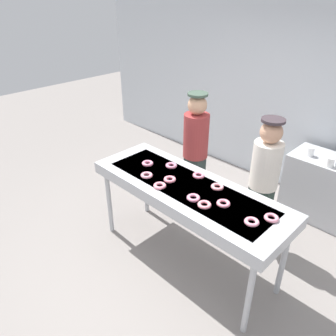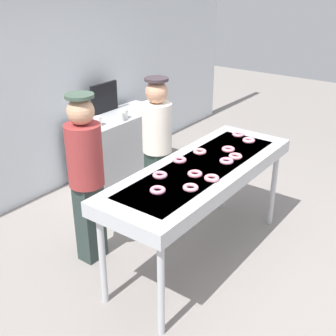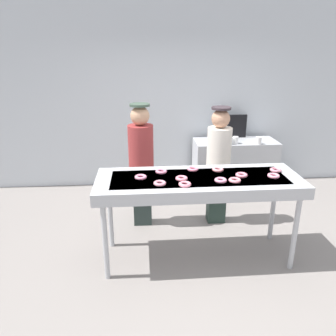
{
  "view_description": "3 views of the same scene",
  "coord_description": "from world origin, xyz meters",
  "px_view_note": "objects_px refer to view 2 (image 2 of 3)",
  "views": [
    {
      "loc": [
        1.84,
        -2.13,
        2.76
      ],
      "look_at": [
        -0.32,
        0.04,
        1.05
      ],
      "focal_mm": 35.02,
      "sensor_mm": 36.0,
      "label": 1
    },
    {
      "loc": [
        -2.99,
        -1.85,
        2.6
      ],
      "look_at": [
        -0.32,
        0.14,
        1.05
      ],
      "focal_mm": 46.17,
      "sensor_mm": 36.0,
      "label": 2
    },
    {
      "loc": [
        -0.59,
        -3.21,
        2.27
      ],
      "look_at": [
        -0.33,
        0.02,
        1.09
      ],
      "focal_mm": 35.09,
      "sensor_mm": 36.0,
      "label": 3
    }
  ],
  "objects_px": {
    "strawberry_donut_0": "(226,161)",
    "worker_baker": "(86,171)",
    "strawberry_donut_1": "(180,160)",
    "paper_cup_2": "(145,108)",
    "strawberry_donut_8": "(191,188)",
    "strawberry_donut_10": "(212,178)",
    "strawberry_donut_7": "(195,174)",
    "menu_display": "(104,98)",
    "strawberry_donut_11": "(158,190)",
    "paper_cup_1": "(124,114)",
    "prep_counter": "(120,146)",
    "strawberry_donut_4": "(235,156)",
    "strawberry_donut_5": "(200,152)",
    "paper_cup_3": "(121,117)",
    "worker_assistant": "(157,142)",
    "strawberry_donut_6": "(249,140)",
    "paper_cup_0": "(98,121)",
    "strawberry_donut_9": "(228,149)",
    "strawberry_donut_2": "(160,175)",
    "strawberry_donut_3": "(238,134)",
    "fryer_conveyor": "(201,174)"
  },
  "relations": [
    {
      "from": "strawberry_donut_0",
      "to": "worker_baker",
      "type": "bearing_deg",
      "value": 129.57
    },
    {
      "from": "strawberry_donut_1",
      "to": "paper_cup_2",
      "type": "distance_m",
      "value": 1.93
    },
    {
      "from": "strawberry_donut_8",
      "to": "strawberry_donut_10",
      "type": "relative_size",
      "value": 1.0
    },
    {
      "from": "strawberry_donut_7",
      "to": "menu_display",
      "type": "height_order",
      "value": "menu_display"
    },
    {
      "from": "strawberry_donut_11",
      "to": "paper_cup_1",
      "type": "height_order",
      "value": "strawberry_donut_11"
    },
    {
      "from": "strawberry_donut_0",
      "to": "strawberry_donut_7",
      "type": "xyz_separation_m",
      "value": [
        -0.39,
        0.08,
        0.0
      ]
    },
    {
      "from": "prep_counter",
      "to": "paper_cup_2",
      "type": "xyz_separation_m",
      "value": [
        0.3,
        -0.22,
        0.49
      ]
    },
    {
      "from": "strawberry_donut_4",
      "to": "strawberry_donut_10",
      "type": "bearing_deg",
      "value": -173.21
    },
    {
      "from": "strawberry_donut_5",
      "to": "strawberry_donut_11",
      "type": "xyz_separation_m",
      "value": [
        -0.86,
        -0.16,
        0.0
      ]
    },
    {
      "from": "paper_cup_3",
      "to": "strawberry_donut_4",
      "type": "bearing_deg",
      "value": -103.42
    },
    {
      "from": "strawberry_donut_8",
      "to": "worker_assistant",
      "type": "relative_size",
      "value": 0.08
    },
    {
      "from": "strawberry_donut_1",
      "to": "strawberry_donut_11",
      "type": "relative_size",
      "value": 1.0
    },
    {
      "from": "strawberry_donut_6",
      "to": "paper_cup_0",
      "type": "bearing_deg",
      "value": 99.07
    },
    {
      "from": "strawberry_donut_9",
      "to": "paper_cup_0",
      "type": "relative_size",
      "value": 1.11
    },
    {
      "from": "strawberry_donut_2",
      "to": "menu_display",
      "type": "xyz_separation_m",
      "value": [
        1.33,
        1.95,
        0.05
      ]
    },
    {
      "from": "strawberry_donut_1",
      "to": "strawberry_donut_9",
      "type": "bearing_deg",
      "value": -25.12
    },
    {
      "from": "paper_cup_2",
      "to": "menu_display",
      "type": "xyz_separation_m",
      "value": [
        -0.3,
        0.45,
        0.14
      ]
    },
    {
      "from": "strawberry_donut_8",
      "to": "strawberry_donut_9",
      "type": "distance_m",
      "value": 0.9
    },
    {
      "from": "strawberry_donut_3",
      "to": "strawberry_donut_8",
      "type": "height_order",
      "value": "same"
    },
    {
      "from": "strawberry_donut_9",
      "to": "strawberry_donut_10",
      "type": "distance_m",
      "value": 0.67
    },
    {
      "from": "worker_assistant",
      "to": "menu_display",
      "type": "distance_m",
      "value": 1.41
    },
    {
      "from": "worker_baker",
      "to": "menu_display",
      "type": "bearing_deg",
      "value": -139.7
    },
    {
      "from": "worker_assistant",
      "to": "prep_counter",
      "type": "height_order",
      "value": "worker_assistant"
    },
    {
      "from": "strawberry_donut_11",
      "to": "paper_cup_0",
      "type": "xyz_separation_m",
      "value": [
        1.11,
        1.78,
        -0.09
      ]
    },
    {
      "from": "paper_cup_0",
      "to": "strawberry_donut_6",
      "type": "bearing_deg",
      "value": -80.93
    },
    {
      "from": "strawberry_donut_11",
      "to": "paper_cup_2",
      "type": "relative_size",
      "value": 1.11
    },
    {
      "from": "strawberry_donut_7",
      "to": "paper_cup_2",
      "type": "xyz_separation_m",
      "value": [
        1.43,
        1.72,
        -0.09
      ]
    },
    {
      "from": "strawberry_donut_4",
      "to": "strawberry_donut_7",
      "type": "height_order",
      "value": "same"
    },
    {
      "from": "strawberry_donut_1",
      "to": "strawberry_donut_2",
      "type": "xyz_separation_m",
      "value": [
        -0.36,
        -0.05,
        0.0
      ]
    },
    {
      "from": "strawberry_donut_7",
      "to": "strawberry_donut_8",
      "type": "xyz_separation_m",
      "value": [
        -0.23,
        -0.11,
        0.0
      ]
    },
    {
      "from": "fryer_conveyor",
      "to": "strawberry_donut_5",
      "type": "distance_m",
      "value": 0.31
    },
    {
      "from": "menu_display",
      "to": "strawberry_donut_10",
      "type": "bearing_deg",
      "value": -115.7
    },
    {
      "from": "fryer_conveyor",
      "to": "worker_assistant",
      "type": "height_order",
      "value": "worker_assistant"
    },
    {
      "from": "worker_assistant",
      "to": "strawberry_donut_10",
      "type": "bearing_deg",
      "value": 69.87
    },
    {
      "from": "worker_assistant",
      "to": "strawberry_donut_0",
      "type": "bearing_deg",
      "value": 87.37
    },
    {
      "from": "strawberry_donut_4",
      "to": "worker_assistant",
      "type": "height_order",
      "value": "worker_assistant"
    },
    {
      "from": "strawberry_donut_2",
      "to": "strawberry_donut_5",
      "type": "xyz_separation_m",
      "value": [
        0.63,
        0.01,
        0.0
      ]
    },
    {
      "from": "strawberry_donut_11",
      "to": "worker_baker",
      "type": "xyz_separation_m",
      "value": [
        0.01,
        0.83,
        -0.07
      ]
    },
    {
      "from": "strawberry_donut_11",
      "to": "worker_assistant",
      "type": "relative_size",
      "value": 0.08
    },
    {
      "from": "strawberry_donut_11",
      "to": "strawberry_donut_7",
      "type": "bearing_deg",
      "value": -9.71
    },
    {
      "from": "strawberry_donut_3",
      "to": "strawberry_donut_5",
      "type": "distance_m",
      "value": 0.64
    },
    {
      "from": "strawberry_donut_2",
      "to": "menu_display",
      "type": "bearing_deg",
      "value": 55.6
    },
    {
      "from": "worker_assistant",
      "to": "strawberry_donut_6",
      "type": "bearing_deg",
      "value": 123.01
    },
    {
      "from": "strawberry_donut_7",
      "to": "strawberry_donut_8",
      "type": "distance_m",
      "value": 0.26
    },
    {
      "from": "strawberry_donut_0",
      "to": "worker_baker",
      "type": "relative_size",
      "value": 0.08
    },
    {
      "from": "strawberry_donut_6",
      "to": "menu_display",
      "type": "bearing_deg",
      "value": 86.05
    },
    {
      "from": "strawberry_donut_6",
      "to": "strawberry_donut_9",
      "type": "xyz_separation_m",
      "value": [
        -0.33,
        0.05,
        0.0
      ]
    },
    {
      "from": "strawberry_donut_10",
      "to": "paper_cup_0",
      "type": "bearing_deg",
      "value": 71.51
    },
    {
      "from": "strawberry_donut_5",
      "to": "worker_assistant",
      "type": "distance_m",
      "value": 0.67
    },
    {
      "from": "strawberry_donut_1",
      "to": "strawberry_donut_3",
      "type": "relative_size",
      "value": 1.0
    }
  ]
}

